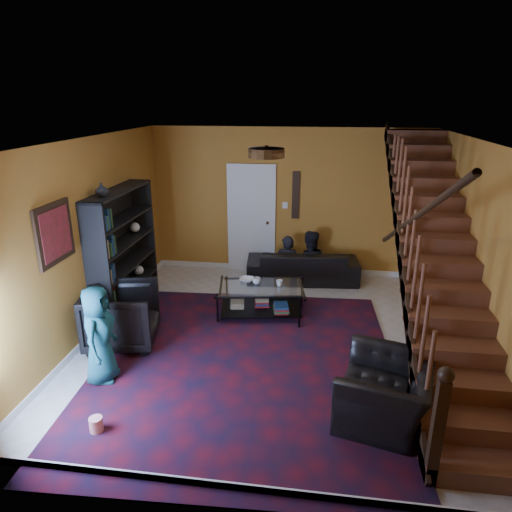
{
  "coord_description": "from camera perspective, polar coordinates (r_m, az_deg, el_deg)",
  "views": [
    {
      "loc": [
        0.59,
        -5.81,
        3.32
      ],
      "look_at": [
        -0.28,
        0.4,
        1.12
      ],
      "focal_mm": 32.0,
      "sensor_mm": 36.0,
      "label": 1
    }
  ],
  "objects": [
    {
      "name": "armchair_right",
      "position": [
        5.25,
        15.77,
        -16.04
      ],
      "size": [
        1.16,
        1.25,
        0.69
      ],
      "primitive_type": "imported",
      "rotation": [
        0.0,
        0.0,
        -1.83
      ],
      "color": "black",
      "rests_on": "floor"
    },
    {
      "name": "person_child",
      "position": [
        5.86,
        -19.05,
        -9.28
      ],
      "size": [
        0.46,
        0.65,
        1.24
      ],
      "primitive_type": "imported",
      "rotation": [
        0.0,
        0.0,
        1.68
      ],
      "color": "#184D5C",
      "rests_on": "armchair_left"
    },
    {
      "name": "vase",
      "position": [
        6.74,
        -18.72,
        7.85
      ],
      "size": [
        0.18,
        0.18,
        0.19
      ],
      "primitive_type": "imported",
      "color": "#999999",
      "rests_on": "bookshelf"
    },
    {
      "name": "door",
      "position": [
        8.93,
        -0.57,
        4.45
      ],
      "size": [
        0.82,
        0.05,
        2.05
      ],
      "primitive_type": "cube",
      "color": "silver",
      "rests_on": "floor"
    },
    {
      "name": "cup_b",
      "position": [
        7.18,
        2.94,
        -3.4
      ],
      "size": [
        0.14,
        0.14,
        0.1
      ],
      "primitive_type": "imported",
      "rotation": [
        0.0,
        0.0,
        0.43
      ],
      "color": "#999999",
      "rests_on": "coffee_table"
    },
    {
      "name": "coffee_table",
      "position": [
        7.25,
        0.64,
        -5.35
      ],
      "size": [
        1.42,
        0.97,
        0.5
      ],
      "rotation": [
        0.0,
        0.0,
        0.16
      ],
      "color": "black",
      "rests_on": "floor"
    },
    {
      "name": "person_adult_a",
      "position": [
        8.75,
        3.89,
        -1.55
      ],
      "size": [
        0.49,
        0.34,
        1.31
      ],
      "primitive_type": "imported",
      "rotation": [
        0.0,
        0.0,
        3.09
      ],
      "color": "black",
      "rests_on": "sofa"
    },
    {
      "name": "person_adult_b",
      "position": [
        8.72,
        6.61,
        -1.34
      ],
      "size": [
        0.74,
        0.6,
        1.42
      ],
      "primitive_type": "imported",
      "rotation": [
        0.0,
        0.0,
        3.24
      ],
      "color": "black",
      "rests_on": "sofa"
    },
    {
      "name": "armchair_left",
      "position": [
        6.66,
        -16.39,
        -7.2
      ],
      "size": [
        1.12,
        1.1,
        0.86
      ],
      "primitive_type": "imported",
      "rotation": [
        0.0,
        0.0,
        1.77
      ],
      "color": "black",
      "rests_on": "floor"
    },
    {
      "name": "bowl",
      "position": [
        7.36,
        -1.16,
        -2.97
      ],
      "size": [
        0.24,
        0.24,
        0.06
      ],
      "primitive_type": "imported",
      "rotation": [
        0.0,
        0.0,
        -0.07
      ],
      "color": "#999999",
      "rests_on": "coffee_table"
    },
    {
      "name": "ceiling_fixture",
      "position": [
        5.08,
        1.29,
        12.76
      ],
      "size": [
        0.4,
        0.4,
        0.1
      ],
      "primitive_type": "cylinder",
      "color": "#3F2814",
      "rests_on": "room"
    },
    {
      "name": "cup_a",
      "position": [
        7.25,
        0.07,
        -3.12
      ],
      "size": [
        0.14,
        0.14,
        0.1
      ],
      "primitive_type": "imported",
      "rotation": [
        0.0,
        0.0,
        0.12
      ],
      "color": "#999999",
      "rests_on": "coffee_table"
    },
    {
      "name": "room",
      "position": [
        8.09,
        -6.47,
        -4.64
      ],
      "size": [
        5.5,
        5.5,
        5.5
      ],
      "color": "#AF7426",
      "rests_on": "ground"
    },
    {
      "name": "sofa",
      "position": [
        8.66,
        5.83,
        -1.16
      ],
      "size": [
        2.14,
        1.01,
        0.61
      ],
      "primitive_type": "imported",
      "rotation": [
        0.0,
        0.0,
        3.24
      ],
      "color": "black",
      "rests_on": "floor"
    },
    {
      "name": "staircase",
      "position": [
        6.31,
        21.62,
        0.19
      ],
      "size": [
        0.95,
        5.02,
        3.18
      ],
      "color": "brown",
      "rests_on": "floor"
    },
    {
      "name": "framed_picture",
      "position": [
        6.05,
        -23.88,
        2.6
      ],
      "size": [
        0.04,
        0.74,
        0.74
      ],
      "primitive_type": "cube",
      "color": "maroon",
      "rests_on": "room"
    },
    {
      "name": "rug",
      "position": [
        6.11,
        -1.32,
        -13.47
      ],
      "size": [
        4.03,
        4.56,
        0.02
      ],
      "primitive_type": "cube",
      "rotation": [
        0.0,
        0.0,
        0.05
      ],
      "color": "#470C17",
      "rests_on": "floor"
    },
    {
      "name": "bookshelf",
      "position": [
        7.46,
        -16.14,
        0.14
      ],
      "size": [
        0.35,
        1.8,
        2.0
      ],
      "color": "black",
      "rests_on": "floor"
    },
    {
      "name": "popcorn_bucket",
      "position": [
        5.32,
        -19.35,
        -19.25
      ],
      "size": [
        0.18,
        0.18,
        0.16
      ],
      "primitive_type": "cylinder",
      "rotation": [
        0.0,
        0.0,
        -0.32
      ],
      "color": "red",
      "rests_on": "rug"
    },
    {
      "name": "wall_hanging",
      "position": [
        8.73,
        4.99,
        7.57
      ],
      "size": [
        0.14,
        0.03,
        0.9
      ],
      "primitive_type": "cube",
      "color": "black",
      "rests_on": "room"
    },
    {
      "name": "floor",
      "position": [
        6.72,
        1.94,
        -10.29
      ],
      "size": [
        5.5,
        5.5,
        0.0
      ],
      "primitive_type": "plane",
      "color": "beige",
      "rests_on": "ground"
    }
  ]
}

